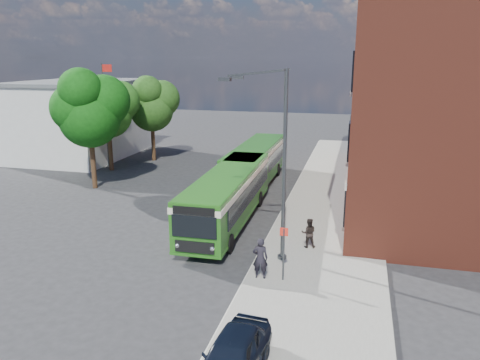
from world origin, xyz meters
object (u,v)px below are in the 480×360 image
(street_lamp, at_px, (276,163))
(parked_car, at_px, (233,356))
(bus_rear, at_px, (256,161))
(bus_front, at_px, (228,192))

(street_lamp, height_order, parked_car, street_lamp)
(bus_rear, xyz_separation_m, parked_car, (4.26, -22.26, -1.01))
(bus_front, relative_size, parked_car, 3.19)
(bus_rear, bearing_deg, street_lamp, -73.68)
(bus_front, relative_size, bus_rear, 1.05)
(street_lamp, distance_m, bus_front, 6.58)
(street_lamp, relative_size, bus_rear, 0.75)
(street_lamp, xyz_separation_m, parked_car, (0.32, -8.81, -3.97))
(street_lamp, distance_m, parked_car, 9.67)
(street_lamp, relative_size, bus_front, 0.71)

